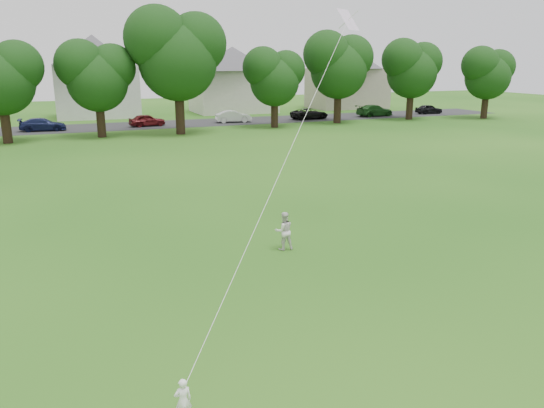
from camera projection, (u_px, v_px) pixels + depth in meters
name	position (u px, v px, depth m)	size (l,w,h in m)	color
ground	(262.00, 315.00, 13.35)	(160.00, 160.00, 0.00)	#1B5012
street	(107.00, 127.00, 50.95)	(90.00, 7.00, 0.01)	#2D2D30
toddler	(183.00, 401.00, 9.31)	(0.32, 0.21, 0.86)	white
older_boy	(284.00, 231.00, 17.83)	(0.64, 0.50, 1.32)	silver
kite	(294.00, 141.00, 14.14)	(4.78, 5.24, 14.55)	silver
tree_row	(104.00, 61.00, 43.48)	(82.08, 9.64, 10.89)	black
parked_cars	(154.00, 120.00, 51.46)	(71.18, 2.50, 1.29)	black
house_row	(103.00, 71.00, 58.90)	(77.38, 13.82, 10.50)	silver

